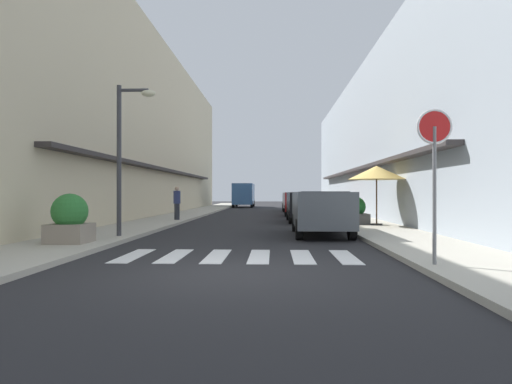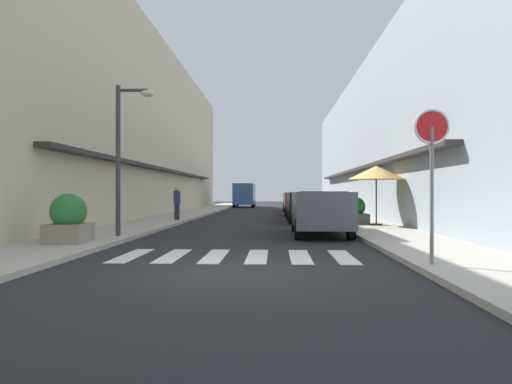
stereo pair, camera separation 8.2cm
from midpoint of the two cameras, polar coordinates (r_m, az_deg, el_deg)
name	(u,v)px [view 2 (the right image)]	position (r m, az deg, el deg)	size (l,w,h in m)	color
ground_plane	(260,217)	(25.79, 0.66, -3.29)	(98.52, 98.52, 0.00)	#232326
sidewalk_left	(181,216)	(26.36, -9.61, -3.09)	(2.55, 62.70, 0.12)	#ADA899
sidewalk_right	(341,216)	(26.06, 11.04, -3.12)	(2.55, 62.70, 0.12)	#ADA899
building_row_left	(125,129)	(28.81, -16.50, 7.85)	(5.50, 42.31, 10.84)	beige
building_row_right	(401,142)	(28.20, 18.30, 6.16)	(5.50, 42.31, 9.02)	#939EA8
crosswalk	(236,256)	(9.97, -2.35, -8.28)	(5.20, 2.20, 0.01)	silver
parked_car_near	(320,208)	(14.90, 8.43, -2.04)	(1.83, 4.41, 1.47)	#4C5156
parked_car_mid	(306,203)	(21.70, 6.57, -1.45)	(1.83, 4.21, 1.47)	black
parked_car_far	(299,201)	(27.71, 5.69, -1.16)	(1.88, 4.32, 1.47)	maroon
parked_car_distant	(295,200)	(33.91, 5.11, -0.98)	(1.82, 3.98, 1.47)	silver
delivery_van	(245,193)	(44.31, -1.44, -0.15)	(2.02, 5.41, 2.37)	#33598C
round_street_sign	(432,145)	(8.70, 21.99, 5.64)	(0.65, 0.07, 2.84)	slate
street_lamp	(125,142)	(14.06, -16.40, 6.21)	(1.19, 0.28, 4.58)	#38383D
cafe_umbrella	(376,173)	(18.57, 15.39, 2.39)	(2.31, 2.31, 2.40)	#262626
planter_corner	(69,220)	(12.57, -22.87, -3.30)	(1.00, 1.00, 1.29)	gray
planter_midblock	(355,212)	(18.97, 12.82, -2.53)	(1.02, 1.02, 1.15)	#4C4C4C
pedestrian_walking_near	(177,202)	(21.89, -10.07, -1.31)	(0.34, 0.34, 1.62)	#282B33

